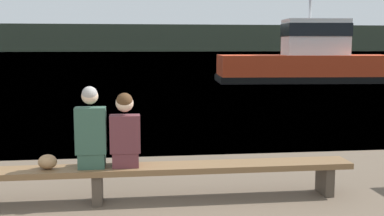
# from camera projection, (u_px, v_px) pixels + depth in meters

# --- Properties ---
(water_surface) EXTENTS (240.00, 240.00, 0.00)m
(water_surface) POSITION_uv_depth(u_px,v_px,m) (129.00, 52.00, 126.70)
(water_surface) COLOR #5684A3
(water_surface) RESTS_ON ground
(far_shoreline) EXTENTS (600.00, 12.00, 8.08)m
(far_shoreline) POSITION_uv_depth(u_px,v_px,m) (129.00, 38.00, 148.44)
(far_shoreline) COLOR #384233
(far_shoreline) RESTS_ON ground
(bench_main) EXTENTS (6.72, 0.45, 0.47)m
(bench_main) POSITION_uv_depth(u_px,v_px,m) (97.00, 174.00, 6.17)
(bench_main) COLOR brown
(bench_main) RESTS_ON ground
(person_left) EXTENTS (0.38, 0.36, 1.05)m
(person_left) POSITION_uv_depth(u_px,v_px,m) (91.00, 131.00, 6.08)
(person_left) COLOR #2D4C3D
(person_left) RESTS_ON bench_main
(person_right) EXTENTS (0.38, 0.36, 0.96)m
(person_right) POSITION_uv_depth(u_px,v_px,m) (125.00, 133.00, 6.14)
(person_right) COLOR #56282D
(person_right) RESTS_ON bench_main
(shopping_bag) EXTENTS (0.24, 0.23, 0.18)m
(shopping_bag) POSITION_uv_depth(u_px,v_px,m) (48.00, 162.00, 6.07)
(shopping_bag) COLOR #9E754C
(shopping_bag) RESTS_ON bench_main
(tugboat_red) EXTENTS (9.97, 4.10, 6.15)m
(tugboat_red) POSITION_uv_depth(u_px,v_px,m) (308.00, 62.00, 26.41)
(tugboat_red) COLOR red
(tugboat_red) RESTS_ON water_surface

